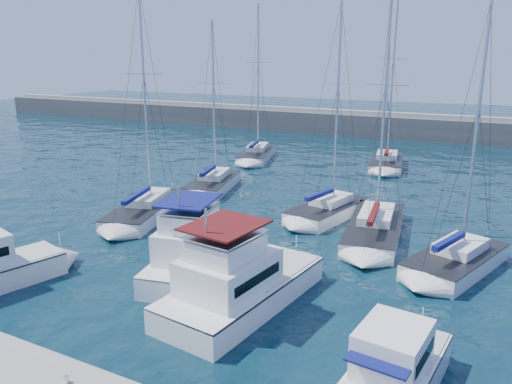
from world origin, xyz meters
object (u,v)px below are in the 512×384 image
at_px(motor_yacht_stbd_inner, 238,285).
at_px(sailboat_mid_a, 213,183).
at_px(sailboat_mid_d, 375,228).
at_px(sailboat_back_b, 386,162).
at_px(sailboat_mid_e, 456,260).
at_px(motor_yacht_port_inner, 197,252).
at_px(motor_yacht_stbd_outer, 395,371).
at_px(sailboat_mid_b, 146,209).
at_px(sailboat_back_a, 257,154).
at_px(sailboat_mid_c, 328,210).

bearing_deg(motor_yacht_stbd_inner, sailboat_mid_a, 132.10).
distance_m(sailboat_mid_d, sailboat_back_b, 21.12).
height_order(sailboat_mid_e, sailboat_back_b, sailboat_back_b).
bearing_deg(motor_yacht_port_inner, sailboat_back_b, 72.85).
distance_m(motor_yacht_stbd_inner, motor_yacht_stbd_outer, 8.30).
distance_m(sailboat_mid_b, sailboat_mid_d, 16.14).
xyz_separation_m(motor_yacht_stbd_outer, sailboat_mid_d, (-4.57, 15.42, -0.43)).
bearing_deg(sailboat_mid_e, sailboat_back_a, 154.91).
bearing_deg(motor_yacht_stbd_outer, sailboat_back_b, 109.47).
relative_size(motor_yacht_port_inner, sailboat_mid_b, 0.57).
distance_m(motor_yacht_stbd_inner, sailboat_mid_e, 12.45).
relative_size(sailboat_mid_e, sailboat_back_b, 0.80).
bearing_deg(sailboat_back_b, motor_yacht_port_inner, -105.91).
height_order(sailboat_mid_a, sailboat_mid_e, sailboat_mid_a).
bearing_deg(sailboat_back_a, sailboat_mid_a, -95.37).
relative_size(motor_yacht_stbd_inner, sailboat_back_b, 0.53).
height_order(motor_yacht_port_inner, sailboat_mid_c, sailboat_mid_c).
relative_size(motor_yacht_stbd_inner, sailboat_back_a, 0.55).
distance_m(sailboat_mid_d, sailboat_mid_e, 6.24).
height_order(motor_yacht_port_inner, sailboat_mid_a, sailboat_mid_a).
height_order(motor_yacht_stbd_inner, sailboat_mid_a, sailboat_mid_a).
distance_m(motor_yacht_stbd_outer, sailboat_mid_b, 23.51).
bearing_deg(sailboat_mid_c, sailboat_back_a, 142.92).
relative_size(motor_yacht_port_inner, motor_yacht_stbd_inner, 0.97).
bearing_deg(sailboat_mid_b, sailboat_back_a, 80.48).
xyz_separation_m(sailboat_mid_c, sailboat_back_b, (-0.14, 18.58, 0.02)).
xyz_separation_m(sailboat_mid_e, sailboat_back_a, (-23.49, 22.03, 0.01)).
bearing_deg(sailboat_mid_c, sailboat_mid_e, -18.57).
distance_m(sailboat_mid_d, sailboat_back_a, 26.10).
bearing_deg(motor_yacht_port_inner, sailboat_mid_e, 16.87).
relative_size(sailboat_mid_c, sailboat_mid_e, 1.07).
distance_m(sailboat_mid_a, sailboat_mid_d, 16.27).
height_order(sailboat_mid_b, sailboat_back_b, sailboat_back_b).
bearing_deg(sailboat_back_a, sailboat_mid_e, -59.87).
xyz_separation_m(sailboat_mid_b, sailboat_mid_d, (15.74, 3.59, -0.02)).
bearing_deg(sailboat_mid_b, sailboat_mid_a, 72.38).
distance_m(motor_yacht_stbd_outer, sailboat_back_b, 37.17).
bearing_deg(motor_yacht_stbd_outer, sailboat_back_a, 129.73).
relative_size(motor_yacht_port_inner, sailboat_mid_a, 0.63).
height_order(sailboat_mid_a, sailboat_mid_c, sailboat_mid_c).
xyz_separation_m(motor_yacht_stbd_outer, sailboat_mid_c, (-8.51, 17.57, -0.40)).
height_order(sailboat_mid_c, sailboat_back_b, sailboat_back_b).
xyz_separation_m(motor_yacht_port_inner, sailboat_back_a, (-11.19, 28.73, -0.59)).
relative_size(sailboat_mid_a, sailboat_mid_d, 0.95).
distance_m(motor_yacht_stbd_outer, sailboat_mid_a, 28.64).
bearing_deg(sailboat_mid_c, motor_yacht_port_inner, -92.02).
bearing_deg(sailboat_mid_b, sailboat_mid_c, 10.08).
distance_m(motor_yacht_stbd_outer, sailboat_back_a, 41.02).
distance_m(sailboat_mid_b, sailboat_mid_c, 13.11).
bearing_deg(motor_yacht_port_inner, sailboat_back_a, 99.57).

